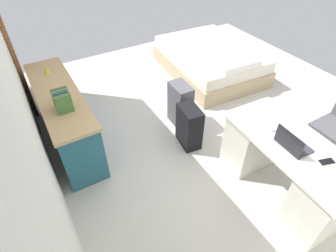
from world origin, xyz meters
The scene contains 13 objects.
ground_plane centered at (0.00, 0.00, 0.00)m, with size 5.90×5.90×0.00m, color beige.
wall_back centered at (0.00, 2.07, 1.35)m, with size 4.90×0.10×2.69m, color silver.
door_wooden centered at (1.90, 1.99, 1.02)m, with size 0.88×0.05×2.04m, color brown.
desk centered at (-1.30, -0.10, 0.38)m, with size 1.47×0.74×0.73m.
credenza centered at (0.69, 1.69, 0.39)m, with size 1.80×0.48×0.78m.
bed centered at (1.20, -1.03, 0.24)m, with size 1.99×1.53×0.58m.
suitcase_black centered at (-0.16, 0.35, 0.29)m, with size 0.36×0.22×0.58m, color black.
suitcase_spare_grey centered at (0.26, 0.22, 0.32)m, with size 0.36×0.22×0.64m, color #4C4C51.
laptop centered at (-1.31, -0.02, 0.78)m, with size 0.32×0.24×0.21m.
computer_mouse centered at (-1.06, -0.08, 0.74)m, with size 0.06×0.10×0.03m, color white.
cell_phone_near_laptop centered at (-1.61, -0.16, 0.73)m, with size 0.07×0.14×0.01m, color black.
book_row centered at (0.31, 1.69, 0.89)m, with size 0.20×0.17×0.24m.
figurine_small centered at (1.18, 1.69, 0.84)m, with size 0.08×0.08×0.11m, color gold.
Camera 1 is at (-2.30, 1.92, 2.59)m, focal length 29.10 mm.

